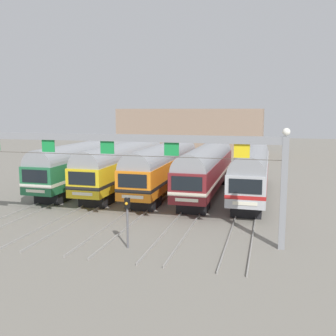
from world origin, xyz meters
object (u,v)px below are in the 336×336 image
at_px(commuter_train_maroon, 207,166).
at_px(commuter_train_yellow, 124,163).
at_px(catenary_gantry, 107,153).
at_px(commuter_train_orange, 164,165).
at_px(yard_signal_mast, 127,213).
at_px(commuter_train_stainless, 252,168).
at_px(commuter_train_green, 86,162).

bearing_deg(commuter_train_maroon, commuter_train_yellow, -179.97).
height_order(commuter_train_maroon, catenary_gantry, catenary_gantry).
xyz_separation_m(commuter_train_orange, catenary_gantry, (0.00, -13.49, 2.57)).
distance_m(catenary_gantry, yard_signal_mast, 4.33).
bearing_deg(yard_signal_mast, commuter_train_stainless, 68.23).
relative_size(commuter_train_orange, yard_signal_mast, 5.97).
bearing_deg(commuter_train_green, commuter_train_orange, -0.03).
bearing_deg(commuter_train_yellow, commuter_train_stainless, 0.02).
height_order(commuter_train_maroon, yard_signal_mast, commuter_train_maroon).
distance_m(commuter_train_green, catenary_gantry, 16.06).
height_order(commuter_train_green, commuter_train_maroon, same).
relative_size(commuter_train_yellow, commuter_train_stainless, 1.00).
xyz_separation_m(commuter_train_green, catenary_gantry, (8.32, -13.50, 2.56)).
bearing_deg(commuter_train_yellow, catenary_gantry, -72.86).
bearing_deg(catenary_gantry, commuter_train_green, 121.65).
height_order(commuter_train_maroon, commuter_train_stainless, same).
bearing_deg(commuter_train_yellow, commuter_train_green, 179.94).
height_order(commuter_train_green, commuter_train_orange, commuter_train_green).
relative_size(catenary_gantry, yard_signal_mast, 7.23).
distance_m(commuter_train_green, commuter_train_orange, 8.32).
xyz_separation_m(commuter_train_yellow, commuter_train_maroon, (8.32, 0.00, 0.00)).
bearing_deg(commuter_train_orange, commuter_train_yellow, 180.00).
distance_m(commuter_train_orange, commuter_train_maroon, 4.16).
height_order(catenary_gantry, yard_signal_mast, catenary_gantry).
height_order(commuter_train_orange, yard_signal_mast, commuter_train_orange).
relative_size(commuter_train_yellow, commuter_train_maroon, 1.00).
xyz_separation_m(commuter_train_stainless, catenary_gantry, (-8.32, -13.50, 2.56)).
bearing_deg(commuter_train_green, yard_signal_mast, -56.35).
bearing_deg(catenary_gantry, commuter_train_orange, 90.00).
relative_size(commuter_train_orange, commuter_train_maroon, 1.00).
bearing_deg(yard_signal_mast, commuter_train_green, 123.65).
distance_m(commuter_train_orange, catenary_gantry, 13.74).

